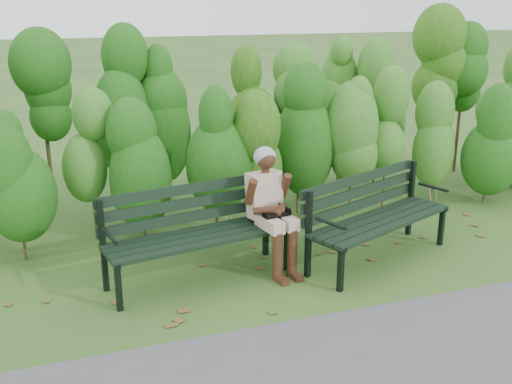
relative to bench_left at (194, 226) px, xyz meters
name	(u,v)px	position (x,y,z in m)	size (l,w,h in m)	color
ground	(267,274)	(0.68, -0.19, -0.53)	(80.00, 80.00, 0.00)	#305124
hedge_band	(215,116)	(0.68, 1.67, 0.73)	(11.04, 1.67, 2.42)	#47381E
leaf_litter	(250,272)	(0.53, -0.10, -0.53)	(5.72, 2.14, 0.01)	brown
bench_left	(194,226)	(0.00, 0.00, 0.00)	(1.87, 0.89, 0.90)	black
bench_right	(373,211)	(1.86, -0.15, -0.01)	(1.85, 1.20, 0.88)	black
seated_woman	(271,202)	(0.76, -0.05, 0.18)	(0.50, 0.73, 1.24)	beige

